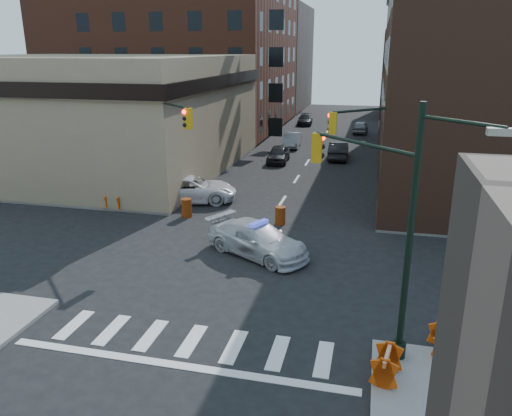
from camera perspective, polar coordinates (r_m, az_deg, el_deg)
The scene contains 28 objects.
ground at distance 23.44m, azimuth -1.52°, elevation -6.19°, with size 140.00×140.00×0.00m, color black.
sidewalk_nw at distance 61.33m, azimuth -14.67°, elevation 8.33°, with size 34.00×54.50×0.15m, color gray.
bank_building at distance 43.79m, azimuth -18.00°, elevation 10.33°, with size 22.00×22.00×9.00m, color #8F815D.
apartment_block at distance 65.34m, azimuth -8.71°, elevation 19.74°, with size 25.00×25.00×24.00m, color #5D2D1D.
commercial_row_ne at distance 43.89m, azimuth 23.80°, elevation 13.02°, with size 14.00×34.00×14.00m, color #502F20.
filler_nw at distance 85.47m, azimuth -1.23°, elevation 16.73°, with size 20.00×18.00×16.00m, color brown.
filler_ne at distance 79.21m, azimuth 20.17°, elevation 14.17°, with size 16.00×16.00×12.00m, color #5D2D1D.
signal_pole_se at distance 15.94m, azimuth 14.43°, elevation -0.71°, with size 5.40×5.27×8.00m.
signal_pole_nw at distance 28.89m, azimuth -10.18°, elevation 7.16°, with size 3.58×3.67×8.00m.
signal_pole_ne at distance 26.55m, azimuth 13.82°, elevation 6.00°, with size 3.67×3.58×8.00m.
tree_ne_near at distance 47.11m, azimuth 15.90°, elevation 9.74°, with size 3.00×3.00×4.85m.
tree_ne_far at distance 55.05m, azimuth 15.65°, elevation 10.83°, with size 3.00×3.00×4.85m.
police_car at distance 23.94m, azimuth 0.19°, elevation -3.62°, with size 2.20×5.42×1.57m, color silver.
pickup at distance 32.62m, azimuth -7.50°, elevation 2.16°, with size 2.75×5.97×1.66m, color silver.
parked_car_wnear at distance 43.87m, azimuth 2.57°, elevation 6.17°, with size 1.70×4.21×1.44m, color black.
parked_car_wfar at distance 50.88m, azimuth 4.14°, elevation 7.75°, with size 1.52×4.35×1.43m, color gray.
parked_car_wdeep at distance 66.54m, azimuth 5.64°, elevation 10.02°, with size 1.84×4.52×1.31m, color black.
parked_car_enear at distance 45.77m, azimuth 9.40°, elevation 6.51°, with size 1.64×4.71×1.55m, color black.
parked_car_efar at distance 60.75m, azimuth 11.86°, elevation 9.05°, with size 1.67×4.16×1.42m, color gray.
pedestrian_a at distance 31.77m, azimuth -14.33°, elevation 1.61°, with size 0.60×0.40×1.65m, color black.
pedestrian_b at distance 32.62m, azimuth -16.38°, elevation 2.17°, with size 0.98×0.76×2.01m, color black.
pedestrian_c at distance 32.16m, azimuth -16.70°, elevation 1.90°, with size 1.16×0.48×1.98m, color #1E252D.
barrel_road at distance 28.18m, azimuth 2.80°, elevation -0.87°, with size 0.58×0.58×1.04m, color #E2520A.
barrel_bank at distance 29.69m, azimuth -7.94°, elevation 0.02°, with size 0.62×0.62×1.11m, color orange.
barricade_se_a at distance 17.64m, azimuth 20.41°, elevation -13.99°, with size 1.09×0.54×0.81m, color #D26109, non-canonical shape.
barricade_se_b at distance 15.88m, azimuth 14.69°, elevation -16.99°, with size 1.23×0.62×0.92m, color #C85C09, non-canonical shape.
barricade_nw_a at distance 32.38m, azimuth -9.03°, elevation 1.50°, with size 1.12×0.56×0.84m, color #BF6109, non-canonical shape.
barricade_nw_b at distance 31.75m, azimuth -15.88°, elevation 0.73°, with size 1.16×0.58×0.87m, color #CD5A09, non-canonical shape.
Camera 1 is at (5.58, -20.68, 9.51)m, focal length 35.00 mm.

